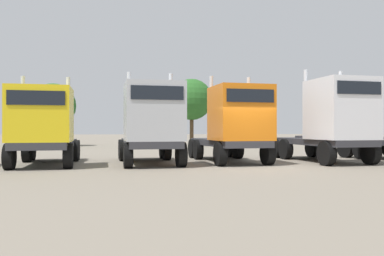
{
  "coord_description": "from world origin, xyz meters",
  "views": [
    {
      "loc": [
        -4.83,
        -15.66,
        1.6
      ],
      "look_at": [
        -1.98,
        3.14,
        1.64
      ],
      "focal_mm": 36.93,
      "sensor_mm": 36.0,
      "label": 1
    }
  ],
  "objects_px": {
    "semi_truck_yellow": "(44,126)",
    "semi_truck_silver": "(152,123)",
    "semi_truck_white": "(334,120)",
    "semi_truck_orange": "(235,124)"
  },
  "relations": [
    {
      "from": "semi_truck_yellow",
      "to": "semi_truck_silver",
      "type": "distance_m",
      "value": 4.58
    },
    {
      "from": "semi_truck_white",
      "to": "semi_truck_orange",
      "type": "bearing_deg",
      "value": -101.84
    },
    {
      "from": "semi_truck_silver",
      "to": "semi_truck_yellow",
      "type": "bearing_deg",
      "value": -95.62
    },
    {
      "from": "semi_truck_yellow",
      "to": "semi_truck_silver",
      "type": "xyz_separation_m",
      "value": [
        4.58,
        -0.1,
        0.1
      ]
    },
    {
      "from": "semi_truck_white",
      "to": "semi_truck_yellow",
      "type": "bearing_deg",
      "value": -96.05
    },
    {
      "from": "semi_truck_silver",
      "to": "semi_truck_orange",
      "type": "bearing_deg",
      "value": 91.3
    },
    {
      "from": "semi_truck_silver",
      "to": "semi_truck_white",
      "type": "bearing_deg",
      "value": 84.42
    },
    {
      "from": "semi_truck_orange",
      "to": "semi_truck_white",
      "type": "relative_size",
      "value": 1.0
    },
    {
      "from": "semi_truck_silver",
      "to": "semi_truck_orange",
      "type": "distance_m",
      "value": 3.9
    },
    {
      "from": "semi_truck_orange",
      "to": "semi_truck_yellow",
      "type": "bearing_deg",
      "value": -92.97
    }
  ]
}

